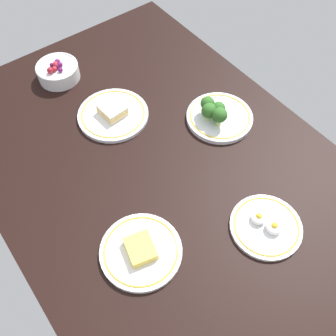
# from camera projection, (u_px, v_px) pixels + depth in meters

# --- Properties ---
(dining_table) EXTENTS (1.47, 0.94, 0.04)m
(dining_table) POSITION_uv_depth(u_px,v_px,m) (168.00, 176.00, 1.13)
(dining_table) COLOR black
(dining_table) RESTS_ON ground
(plate_broccoli) EXTENTS (0.21, 0.21, 0.08)m
(plate_broccoli) POSITION_uv_depth(u_px,v_px,m) (218.00, 115.00, 1.21)
(plate_broccoli) COLOR silver
(plate_broccoli) RESTS_ON dining_table
(plate_eggs) EXTENTS (0.19, 0.19, 0.04)m
(plate_eggs) POSITION_uv_depth(u_px,v_px,m) (266.00, 226.00, 1.01)
(plate_eggs) COLOR silver
(plate_eggs) RESTS_ON dining_table
(plate_cheese) EXTENTS (0.21, 0.21, 0.04)m
(plate_cheese) POSITION_uv_depth(u_px,v_px,m) (141.00, 251.00, 0.97)
(plate_cheese) COLOR silver
(plate_cheese) RESTS_ON dining_table
(plate_sandwich) EXTENTS (0.23, 0.23, 0.04)m
(plate_sandwich) POSITION_uv_depth(u_px,v_px,m) (113.00, 114.00, 1.23)
(plate_sandwich) COLOR silver
(plate_sandwich) RESTS_ON dining_table
(bowl_berries) EXTENTS (0.14, 0.14, 0.07)m
(bowl_berries) POSITION_uv_depth(u_px,v_px,m) (58.00, 71.00, 1.32)
(bowl_berries) COLOR silver
(bowl_berries) RESTS_ON dining_table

